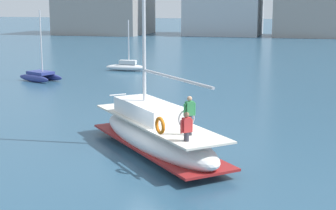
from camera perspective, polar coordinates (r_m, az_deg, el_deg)
ground_plane at (r=22.01m, az=-1.44°, el=-6.18°), size 400.00×400.00×0.00m
main_sailboat at (r=22.93m, az=-1.38°, el=-3.10°), size 8.30×8.66×12.79m
moored_sloop_near at (r=45.46m, az=-13.98°, el=3.22°), size 4.23×3.19×6.02m
moored_catamaran at (r=50.88m, az=-4.66°, el=4.30°), size 4.16×1.19×4.97m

